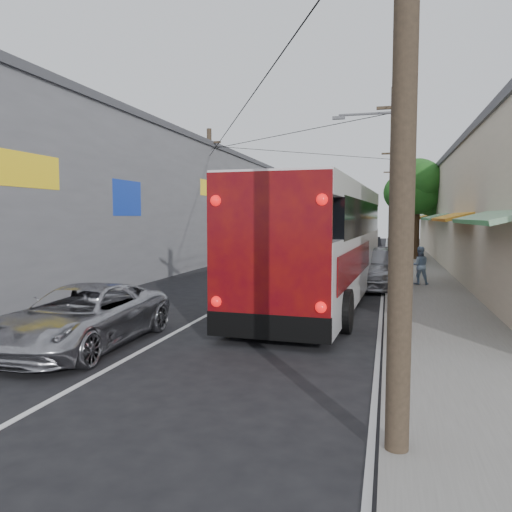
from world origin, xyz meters
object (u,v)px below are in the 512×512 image
Objects in this scene: jeepney at (82,317)px; pedestrian_near at (406,265)px; coach_bus at (323,242)px; parked_car_mid at (365,256)px; pedestrian_far at (419,265)px; parked_suv at (376,268)px; parked_car_far at (371,246)px.

pedestrian_near reaches higher than jeepney.
pedestrian_near is at bearing 57.09° from jeepney.
parked_car_mid is (0.89, 11.74, -1.37)m from coach_bus.
pedestrian_far reaches higher than parked_car_mid.
coach_bus reaches higher than jeepney.
coach_bus reaches higher than pedestrian_near.
pedestrian_near is (7.19, 11.56, 0.24)m from jeepney.
coach_bus is 8.85m from jeepney.
parked_car_mid is (-0.80, 7.85, -0.14)m from parked_suv.
parked_car_far is 2.51× the size of pedestrian_near.
parked_car_mid is 2.34× the size of pedestrian_near.
parked_suv is at bearing 18.18° from pedestrian_near.
coach_bus is 3.38× the size of parked_car_far.
parked_suv is 1.20m from pedestrian_near.
parked_suv is 3.35× the size of pedestrian_near.
pedestrian_near is at bearing 8.55° from pedestrian_far.
pedestrian_far reaches higher than parked_car_far.
parked_car_mid is 2.43× the size of pedestrian_far.
coach_bus reaches higher than parked_suv.
coach_bus is at bearing 59.49° from jeepney.
jeepney is 13.61m from pedestrian_near.
pedestrian_far is (2.51, -17.61, 0.23)m from parked_car_far.
parked_car_far reaches higher than parked_car_mid.
coach_bus reaches higher than parked_car_far.
pedestrian_near is (2.88, 3.94, -1.09)m from coach_bus.
coach_bus is 5.44m from pedestrian_far.
parked_car_mid is at bearing -95.06° from parked_car_far.
pedestrian_far is (1.71, 0.20, 0.11)m from parked_suv.
pedestrian_far reaches higher than jeepney.
coach_bus reaches higher than pedestrian_far.
jeepney is 3.17× the size of pedestrian_far.
parked_car_mid is (5.20, 19.36, -0.04)m from jeepney.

